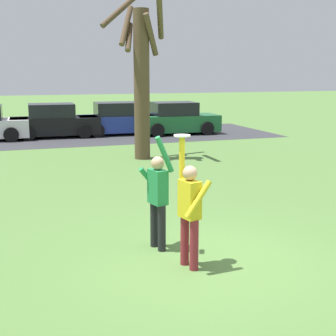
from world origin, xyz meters
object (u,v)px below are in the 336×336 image
Objects in this scene: person_defender at (158,195)px; frisbee_disc at (182,136)px; person_catcher at (190,208)px; parked_car_blue at (119,120)px; parked_car_black at (54,122)px; parked_car_green at (176,119)px; bare_tree_tall at (141,75)px.

frisbee_disc reaches higher than person_defender.
person_catcher is 1.13m from frisbee_disc.
person_catcher is 16.86m from parked_car_blue.
person_catcher reaches higher than person_defender.
person_defender is at bearing -0.00° from person_catcher.
parked_car_black is (-0.27, 15.66, -0.25)m from person_defender.
frisbee_disc reaches higher than parked_car_blue.
parked_car_black is (-0.50, 16.60, -0.25)m from person_catcher.
parked_car_green is at bearing 70.77° from frisbee_disc.
parked_car_blue is 2.84m from parked_car_green.
person_catcher is 16.61m from parked_car_black.
bare_tree_tall is at bearing -117.71° from parked_car_green.
parked_car_black is at bearing 109.25° from bare_tree_tall.
bare_tree_tall is at bearing -24.61° from person_catcher.
bare_tree_tall is at bearing 78.33° from frisbee_disc.
person_defender reaches higher than parked_car_blue.
parked_car_blue is at bearing 2.55° from parked_car_black.
person_catcher reaches higher than parked_car_blue.
person_catcher is at bearing -106.94° from parked_car_green.
parked_car_green is at bearing -5.04° from parked_car_black.
parked_car_blue is 0.68× the size of bare_tree_tall.
frisbee_disc is at bearing -101.67° from bare_tree_tall.
parked_car_green is (5.47, 15.67, -1.37)m from frisbee_disc.
parked_car_black and parked_car_green have the same top height.
parked_car_black is (-0.44, 16.39, -1.37)m from frisbee_disc.
person_catcher is 1.02× the size of person_defender.
parked_car_green is 7.44m from bare_tree_tall.
bare_tree_tall reaches higher than person_defender.
person_catcher is 0.50× the size of parked_car_green.
parked_car_blue and parked_car_green have the same top height.
parked_car_black is at bearing -177.45° from parked_car_blue.
parked_car_black is at bearing -11.78° from person_catcher.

